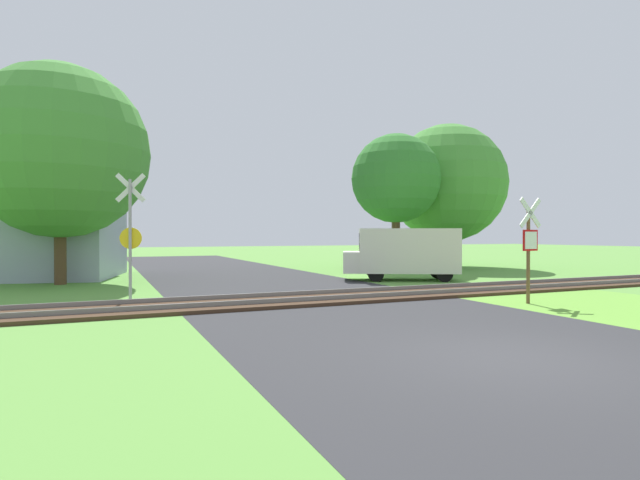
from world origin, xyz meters
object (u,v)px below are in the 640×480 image
Objects in this scene: tree_right at (396,179)px; mail_truck at (404,252)px; crossing_sign_far at (130,230)px; stop_sign_near at (529,244)px; house at (39,233)px; tree_left at (60,151)px; tree_far at (447,183)px.

tree_right is 1.44× the size of mail_truck.
crossing_sign_far is 11.53m from mail_truck.
tree_right is at bearing -111.17° from stop_sign_near.
house is (-3.42, 10.30, -0.05)m from crossing_sign_far.
stop_sign_near is 7.79m from mail_truck.
tree_left reaches higher than stop_sign_near.
tree_right is 16.38m from tree_left.
house is at bearing 88.68° from mail_truck.
tree_far reaches higher than tree_left.
stop_sign_near is at bearing -120.17° from tree_far.
tree_left is (-21.02, -2.78, 0.11)m from tree_far.
house is 0.93× the size of tree_far.
mail_truck is (-7.51, -6.66, -3.92)m from tree_far.
crossing_sign_far is at bearing -70.24° from tree_left.
tree_right is 4.94m from tree_far.
stop_sign_near is 16.99m from tree_far.
tree_far is 1.68× the size of mail_truck.
house is 5.20m from tree_left.
tree_far is (8.36, 14.39, 3.44)m from stop_sign_near.
tree_left reaches higher than house.
crossing_sign_far is 7.47m from tree_left.
mail_truck is at bearing -101.49° from stop_sign_near.
tree_left is at bearing -175.73° from tree_right.
stop_sign_near is 0.80× the size of crossing_sign_far.
tree_right is 6.97m from mail_truck.
tree_right is at bearing -161.61° from tree_far.
tree_right is at bearing -2.18° from mail_truck.
tree_right is at bearing 4.27° from tree_left.
stop_sign_near reaches higher than mail_truck.
house is (-13.79, 15.54, 0.34)m from stop_sign_near.
tree_left reaches higher than crossing_sign_far.
crossing_sign_far is 0.47× the size of house.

